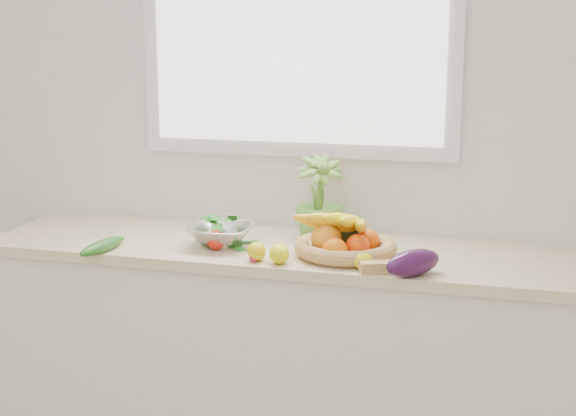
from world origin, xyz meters
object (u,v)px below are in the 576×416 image
(colander_with_spinach, at_px, (221,229))
(apple, at_px, (216,240))
(eggplant, at_px, (413,263))
(cucumber, at_px, (103,246))
(fruit_basket, at_px, (345,241))
(potted_herb, at_px, (319,198))

(colander_with_spinach, bearing_deg, apple, -90.21)
(apple, height_order, colander_with_spinach, colander_with_spinach)
(apple, bearing_deg, eggplant, -10.28)
(apple, xyz_separation_m, cucumber, (-0.39, -0.15, -0.01))
(fruit_basket, bearing_deg, potted_herb, 123.69)
(potted_herb, xyz_separation_m, colander_with_spinach, (-0.33, -0.22, -0.10))
(potted_herb, distance_m, fruit_basket, 0.29)
(eggplant, xyz_separation_m, colander_with_spinach, (-0.75, 0.19, 0.02))
(apple, height_order, eggplant, eggplant)
(apple, distance_m, colander_with_spinach, 0.06)
(cucumber, bearing_deg, eggplant, 0.74)
(cucumber, relative_size, potted_herb, 0.78)
(eggplant, bearing_deg, potted_herb, 135.83)
(apple, bearing_deg, fruit_basket, 5.50)
(potted_herb, bearing_deg, colander_with_spinach, -146.17)
(cucumber, distance_m, potted_herb, 0.84)
(cucumber, relative_size, fruit_basket, 0.53)
(apple, height_order, cucumber, apple)
(apple, height_order, fruit_basket, fruit_basket)
(potted_herb, bearing_deg, apple, -140.08)
(eggplant, bearing_deg, cucumber, -179.26)
(fruit_basket, distance_m, colander_with_spinach, 0.48)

